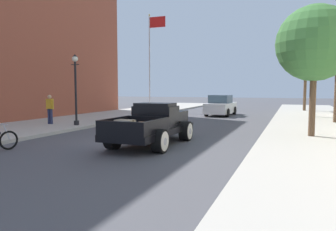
{
  "coord_description": "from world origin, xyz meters",
  "views": [
    {
      "loc": [
        5.71,
        -11.22,
        2.1
      ],
      "look_at": [
        0.84,
        1.09,
        1.0
      ],
      "focal_mm": 33.62,
      "sensor_mm": 36.0,
      "label": 1
    }
  ],
  "objects": [
    {
      "name": "flagpole",
      "position": [
        -7.09,
        16.82,
        5.77
      ],
      "size": [
        1.74,
        0.16,
        9.16
      ],
      "color": "#B2B2B7",
      "rests_on": "sidewalk_left"
    },
    {
      "name": "ground_plane",
      "position": [
        0.0,
        0.0,
        0.0
      ],
      "size": [
        140.0,
        140.0,
        0.0
      ],
      "primitive_type": "plane",
      "color": "#47474C"
    },
    {
      "name": "street_tree_farthest",
      "position": [
        6.77,
        20.44,
        5.05
      ],
      "size": [
        3.15,
        3.15,
        6.5
      ],
      "color": "brown",
      "rests_on": "sidewalk_right"
    },
    {
      "name": "street_tree_third",
      "position": [
        7.03,
        13.49,
        4.69
      ],
      "size": [
        3.0,
        3.0,
        6.07
      ],
      "color": "brown",
      "rests_on": "sidewalk_right"
    },
    {
      "name": "street_tree_nearest",
      "position": [
        6.5,
        3.17,
        3.98
      ],
      "size": [
        3.11,
        3.11,
        5.4
      ],
      "color": "brown",
      "rests_on": "sidewalk_right"
    },
    {
      "name": "street_lamp_near",
      "position": [
        -5.28,
        2.88,
        2.39
      ],
      "size": [
        0.5,
        0.32,
        3.85
      ],
      "color": "black",
      "rests_on": "sidewalk_left"
    },
    {
      "name": "pedestrian_sidewalk_left",
      "position": [
        -7.0,
        2.78,
        1.09
      ],
      "size": [
        0.53,
        0.22,
        1.65
      ],
      "color": "#232847",
      "rests_on": "sidewalk_left"
    },
    {
      "name": "hotrod_truck_black",
      "position": [
        0.78,
        -0.16,
        0.75
      ],
      "size": [
        2.22,
        4.95,
        1.58
      ],
      "color": "black",
      "rests_on": "ground"
    },
    {
      "name": "car_background_white",
      "position": [
        0.36,
        13.91,
        0.77
      ],
      "size": [
        1.98,
        4.36,
        1.65
      ],
      "color": "silver",
      "rests_on": "ground"
    },
    {
      "name": "sidewalk_left",
      "position": [
        -7.25,
        0.0,
        0.07
      ],
      "size": [
        5.5,
        64.0,
        0.15
      ],
      "primitive_type": "cube",
      "color": "#ADA89E",
      "rests_on": "ground"
    }
  ]
}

